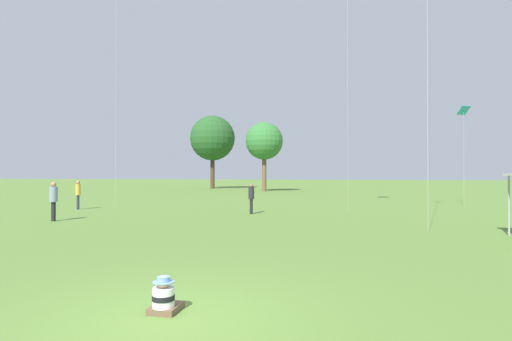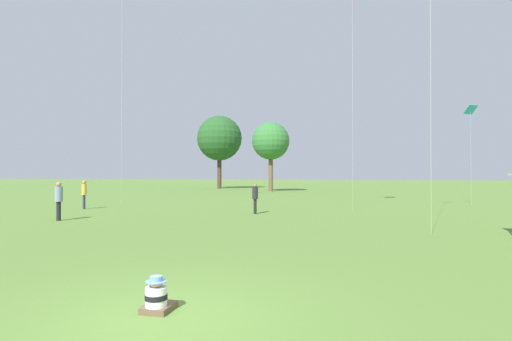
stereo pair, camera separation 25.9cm
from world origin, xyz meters
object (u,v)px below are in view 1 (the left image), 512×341
object	(u,v)px
person_standing_1	(78,192)
person_standing_4	(251,196)
distant_tree_0	(264,141)
seated_toddler	(164,298)
person_standing_2	(54,198)
distant_tree_1	(213,138)
kite_3	(464,114)

from	to	relation	value
person_standing_1	person_standing_4	world-z (taller)	person_standing_1
person_standing_1	distant_tree_0	xyz separation A→B (m)	(6.20, 28.17, 5.28)
seated_toddler	person_standing_2	size ratio (longest dim) A/B	0.32
distant_tree_1	kite_3	bearing A→B (deg)	-46.20
person_standing_1	kite_3	xyz separation A→B (m)	(24.08, 7.37, 5.15)
person_standing_4	distant_tree_1	distance (m)	39.90
person_standing_1	person_standing_4	distance (m)	11.21
person_standing_2	kite_3	xyz separation A→B (m)	(21.15, 13.07, 5.16)
person_standing_1	person_standing_4	bearing A→B (deg)	-117.63
person_standing_4	distant_tree_1	world-z (taller)	distant_tree_1
person_standing_2	distant_tree_1	bearing A→B (deg)	146.17
kite_3	person_standing_2	bearing A→B (deg)	45.46
seated_toddler	person_standing_2	bearing A→B (deg)	135.18
person_standing_2	person_standing_4	world-z (taller)	person_standing_2
distant_tree_0	distant_tree_1	world-z (taller)	distant_tree_1
person_standing_2	kite_3	size ratio (longest dim) A/B	0.27
person_standing_1	kite_3	bearing A→B (deg)	-98.48
person_standing_2	distant_tree_1	world-z (taller)	distant_tree_1
person_standing_4	distant_tree_0	bearing A→B (deg)	11.64
seated_toddler	person_standing_4	bearing A→B (deg)	97.72
person_standing_1	kite_3	size ratio (longest dim) A/B	0.27
distant_tree_0	kite_3	bearing A→B (deg)	-49.31
person_standing_1	distant_tree_1	size ratio (longest dim) A/B	0.16
seated_toddler	person_standing_1	distance (m)	20.89
person_standing_2	seated_toddler	bearing A→B (deg)	3.10
distant_tree_0	person_standing_2	bearing A→B (deg)	-95.51
seated_toddler	kite_3	bearing A→B (deg)	65.04
person_standing_1	distant_tree_0	size ratio (longest dim) A/B	0.20
person_standing_2	distant_tree_0	distance (m)	34.44
person_standing_1	distant_tree_0	world-z (taller)	distant_tree_0
seated_toddler	distant_tree_0	xyz separation A→B (m)	(-7.23, 44.15, 6.16)
seated_toddler	person_standing_1	xyz separation A→B (m)	(-13.43, 15.98, 0.87)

